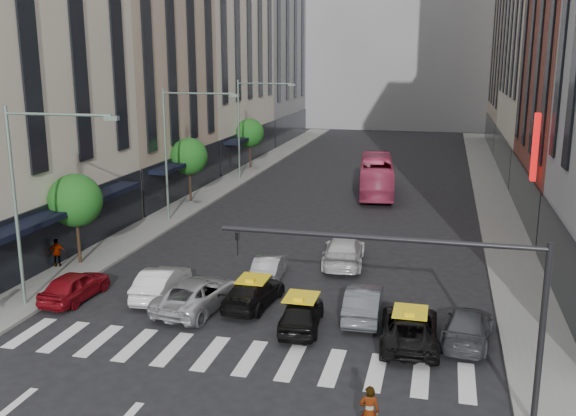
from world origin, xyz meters
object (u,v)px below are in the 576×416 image
Objects in this scene: taxi_left at (253,293)px; bus at (376,176)px; car_red at (75,286)px; pedestrian_far at (57,253)px; car_white_front at (162,282)px; streetlamp_mid at (178,137)px; taxi_center at (301,313)px; streetlamp_near at (32,182)px; streetlamp_far at (249,116)px.

taxi_left is 26.32m from bus.
pedestrian_far is at bearing -45.69° from car_red.
car_white_front is at bearing -158.71° from car_red.
taxi_left is at bearing -55.43° from streetlamp_mid.
car_red is 11.12m from taxi_center.
streetlamp_near is at bearing 92.81° from pedestrian_far.
streetlamp_mid is 2.03× the size of taxi_left.
taxi_center is at bearing 178.99° from car_red.
streetlamp_far reaches higher than bus.
streetlamp_mid is at bearing -49.17° from taxi_left.
car_red is at bearing 15.04° from car_white_front.
streetlamp_mid is 16.00m from streetlamp_far.
streetlamp_near reaches higher than bus.
taxi_left is at bearing 175.80° from car_white_front.
taxi_left is at bearing -168.92° from car_red.
streetlamp_near and streetlamp_far have the same top height.
streetlamp_far is (0.00, 16.00, 0.00)m from streetlamp_mid.
pedestrian_far reaches higher than car_white_front.
taxi_center is at bearing 2.96° from streetlamp_near.
taxi_center is at bearing 150.29° from taxi_left.
pedestrian_far is (-14.63, -23.60, -0.61)m from bus.
car_white_front is 1.08× the size of taxi_center.
bus is 27.77m from pedestrian_far.
pedestrian_far is at bearing -22.09° from taxi_center.
streetlamp_mid is 12.24m from pedestrian_far.
streetlamp_near is 7.45m from car_white_front.
taxi_center is 2.65× the size of pedestrian_far.
streetlamp_mid is 5.83× the size of pedestrian_far.
streetlamp_mid is at bearing 90.00° from streetlamp_near.
car_white_front reaches higher than car_red.
pedestrian_far is at bearing -103.22° from streetlamp_mid.
streetlamp_mid is 17.14m from taxi_left.
bus is at bearing -145.52° from pedestrian_far.
bus is at bearing 46.50° from streetlamp_mid.
taxi_center is at bearing -52.17° from streetlamp_mid.
bus reaches higher than car_red.
streetlamp_near is 10.95m from taxi_left.
taxi_center is at bearing 83.20° from bus.
car_white_front is 7.53m from taxi_center.
taxi_left is at bearing 15.52° from streetlamp_near.
streetlamp_far is at bearing -119.15° from pedestrian_far.
streetlamp_mid is 18.07m from bus.
bus is at bearing -15.19° from streetlamp_far.
taxi_left is (9.25, -29.43, -5.26)m from streetlamp_far.
streetlamp_near is 7.59m from pedestrian_far.
streetlamp_far is at bearing -85.86° from car_red.
pedestrian_far is (-3.40, 3.81, 0.22)m from car_red.
streetlamp_mid is at bearing -74.42° from car_white_front.
car_white_front is (4.68, -13.39, -5.18)m from streetlamp_mid.
streetlamp_near is at bearing 25.48° from car_white_front.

